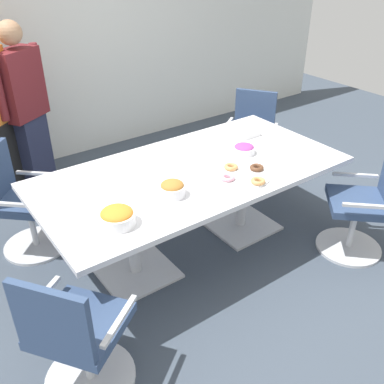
{
  "coord_description": "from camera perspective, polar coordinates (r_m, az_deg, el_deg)",
  "views": [
    {
      "loc": [
        -1.74,
        -2.4,
        2.3
      ],
      "look_at": [
        0.0,
        0.0,
        0.55
      ],
      "focal_mm": 40.5,
      "sensor_mm": 36.0,
      "label": 1
    }
  ],
  "objects": [
    {
      "name": "napkin_pile",
      "position": [
        3.98,
        7.15,
        7.9
      ],
      "size": [
        0.19,
        0.19,
        0.07
      ],
      "primitive_type": "cube",
      "color": "white",
      "rests_on": "conference_table"
    },
    {
      "name": "office_chair_0",
      "position": [
        3.77,
        21.68,
        -2.04
      ],
      "size": [
        0.76,
        0.76,
        0.91
      ],
      "rotation": [
        0.0,
        0.0,
        0.81
      ],
      "color": "silver",
      "rests_on": "ground"
    },
    {
      "name": "office_chair_2",
      "position": [
        3.8,
        -21.49,
        -1.72
      ],
      "size": [
        0.76,
        0.76,
        0.91
      ],
      "rotation": [
        0.0,
        0.0,
        -2.32
      ],
      "color": "silver",
      "rests_on": "ground"
    },
    {
      "name": "office_chair_1",
      "position": [
        4.75,
        7.67,
        6.75
      ],
      "size": [
        0.75,
        0.75,
        0.91
      ],
      "rotation": [
        0.0,
        0.0,
        -4.11
      ],
      "color": "silver",
      "rests_on": "ground"
    },
    {
      "name": "snack_bowl_chips_orange",
      "position": [
        2.73,
        -9.84,
        -3.21
      ],
      "size": [
        0.23,
        0.23,
        0.12
      ],
      "color": "white",
      "rests_on": "conference_table"
    },
    {
      "name": "back_wall",
      "position": [
        5.19,
        -16.74,
        19.39
      ],
      "size": [
        8.0,
        0.1,
        2.8
      ],
      "primitive_type": "cube",
      "color": "silver",
      "rests_on": "ground"
    },
    {
      "name": "ground_plane",
      "position": [
        3.76,
        0.0,
        -7.3
      ],
      "size": [
        10.0,
        10.0,
        0.01
      ],
      "primitive_type": "cube",
      "color": "#3D4754"
    },
    {
      "name": "conference_table",
      "position": [
        3.41,
        0.0,
        1.09
      ],
      "size": [
        2.4,
        1.2,
        0.75
      ],
      "color": "silver",
      "rests_on": "ground"
    },
    {
      "name": "snack_bowl_pretzels",
      "position": [
        2.99,
        -2.61,
        0.47
      ],
      "size": [
        0.18,
        0.18,
        0.11
      ],
      "color": "white",
      "rests_on": "conference_table"
    },
    {
      "name": "snack_bowl_candy_mix",
      "position": [
        3.62,
        6.87,
        5.66
      ],
      "size": [
        0.18,
        0.18,
        0.08
      ],
      "color": "white",
      "rests_on": "conference_table"
    },
    {
      "name": "office_chair_3",
      "position": [
        2.58,
        -14.88,
        -18.24
      ],
      "size": [
        0.75,
        0.75,
        0.91
      ],
      "rotation": [
        0.0,
        0.0,
        -0.95
      ],
      "color": "silver",
      "rests_on": "ground"
    },
    {
      "name": "donut_platter",
      "position": [
        3.26,
        6.84,
        2.27
      ],
      "size": [
        0.39,
        0.39,
        0.04
      ],
      "color": "white",
      "rests_on": "conference_table"
    },
    {
      "name": "person_standing_1",
      "position": [
        4.5,
        -21.1,
        10.08
      ],
      "size": [
        0.56,
        0.42,
        1.69
      ],
      "rotation": [
        0.0,
        0.0,
        -2.57
      ],
      "color": "#232842",
      "rests_on": "ground"
    }
  ]
}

